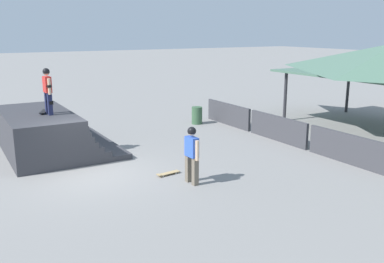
# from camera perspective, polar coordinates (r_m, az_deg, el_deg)

# --- Properties ---
(ground_plane) EXTENTS (160.00, 160.00, 0.00)m
(ground_plane) POSITION_cam_1_polar(r_m,az_deg,el_deg) (14.27, -13.15, -5.61)
(ground_plane) COLOR gray
(quarter_pipe_ramp) EXTENTS (4.94, 3.93, 1.57)m
(quarter_pipe_ramp) POSITION_cam_1_polar(r_m,az_deg,el_deg) (17.10, -18.92, -0.32)
(quarter_pipe_ramp) COLOR #38383D
(quarter_pipe_ramp) RESTS_ON ground
(skater_on_deck) EXTENTS (0.71, 0.25, 1.67)m
(skater_on_deck) POSITION_cam_1_polar(r_m,az_deg,el_deg) (16.22, -18.71, 5.52)
(skater_on_deck) COLOR #1E2347
(skater_on_deck) RESTS_ON quarter_pipe_ramp
(skateboard_on_deck) EXTENTS (0.86, 0.50, 0.09)m
(skateboard_on_deck) POSITION_cam_1_polar(r_m,az_deg,el_deg) (16.66, -19.17, 2.53)
(skateboard_on_deck) COLOR blue
(skateboard_on_deck) RESTS_ON quarter_pipe_ramp
(bystander_walking) EXTENTS (0.69, 0.26, 1.77)m
(bystander_walking) POSITION_cam_1_polar(r_m,az_deg,el_deg) (12.82, -0.03, -2.55)
(bystander_walking) COLOR #6B6051
(bystander_walking) RESTS_ON ground
(skateboard_on_ground) EXTENTS (0.29, 0.84, 0.09)m
(skateboard_on_ground) POSITION_cam_1_polar(r_m,az_deg,el_deg) (13.86, -3.27, -5.58)
(skateboard_on_ground) COLOR silver
(skateboard_on_ground) RESTS_ON ground
(barrier_fence) EXTENTS (10.62, 0.12, 1.05)m
(barrier_fence) POSITION_cam_1_polar(r_m,az_deg,el_deg) (18.29, 11.35, 0.40)
(barrier_fence) COLOR #3D3D42
(barrier_fence) RESTS_ON ground
(trash_bin) EXTENTS (0.52, 0.52, 0.85)m
(trash_bin) POSITION_cam_1_polar(r_m,az_deg,el_deg) (21.19, 0.67, 2.16)
(trash_bin) COLOR #385B3D
(trash_bin) RESTS_ON ground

